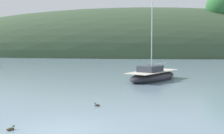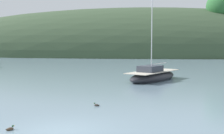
% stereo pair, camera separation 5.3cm
% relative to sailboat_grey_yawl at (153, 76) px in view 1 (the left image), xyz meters
% --- Properties ---
extents(ground_plane, '(400.00, 400.00, 0.00)m').
position_rel_sailboat_grey_yawl_xyz_m(ground_plane, '(-4.44, -18.29, -0.46)').
color(ground_plane, slate).
extents(far_shoreline_hill, '(150.00, 36.00, 31.98)m').
position_rel_sailboat_grey_yawl_xyz_m(far_shoreline_hill, '(-4.20, 59.06, -0.35)').
color(far_shoreline_hill, '#384C33').
rests_on(far_shoreline_hill, ground).
extents(sailboat_grey_yawl, '(6.28, 8.14, 9.22)m').
position_rel_sailboat_grey_yawl_xyz_m(sailboat_grey_yawl, '(0.00, 0.00, 0.00)').
color(sailboat_grey_yawl, '#232328').
rests_on(sailboat_grey_yawl, ground).
extents(duck_trailing, '(0.34, 0.39, 0.24)m').
position_rel_sailboat_grey_yawl_xyz_m(duck_trailing, '(-6.67, -18.33, -0.41)').
color(duck_trailing, '#473828').
rests_on(duck_trailing, ground).
extents(duck_straggler, '(0.41, 0.29, 0.24)m').
position_rel_sailboat_grey_yawl_xyz_m(duck_straggler, '(-3.71, -12.96, -0.41)').
color(duck_straggler, '#2D2823').
rests_on(duck_straggler, ground).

